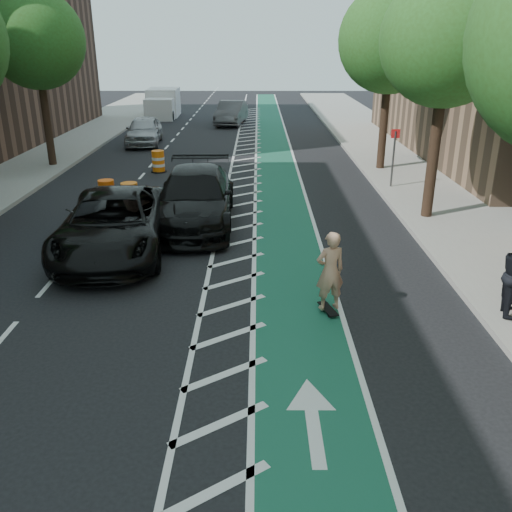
{
  "coord_description": "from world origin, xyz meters",
  "views": [
    {
      "loc": [
        2.1,
        -9.88,
        5.74
      ],
      "look_at": [
        2.06,
        1.78,
        1.1
      ],
      "focal_mm": 38.0,
      "sensor_mm": 36.0,
      "label": 1
    }
  ],
  "objects_px": {
    "skateboarder": "(330,271)",
    "suv_near": "(114,223)",
    "barrel_a": "(130,198)",
    "suv_far": "(195,198)"
  },
  "relations": [
    {
      "from": "suv_near",
      "to": "barrel_a",
      "type": "distance_m",
      "value": 4.15
    },
    {
      "from": "skateboarder",
      "to": "suv_near",
      "type": "relative_size",
      "value": 0.29
    },
    {
      "from": "skateboarder",
      "to": "suv_far",
      "type": "relative_size",
      "value": 0.29
    },
    {
      "from": "suv_near",
      "to": "suv_far",
      "type": "distance_m",
      "value": 3.31
    },
    {
      "from": "skateboarder",
      "to": "suv_far",
      "type": "height_order",
      "value": "skateboarder"
    },
    {
      "from": "skateboarder",
      "to": "suv_near",
      "type": "bearing_deg",
      "value": -50.29
    },
    {
      "from": "suv_near",
      "to": "suv_far",
      "type": "height_order",
      "value": "suv_far"
    },
    {
      "from": "barrel_a",
      "to": "suv_far",
      "type": "bearing_deg",
      "value": -30.9
    },
    {
      "from": "suv_far",
      "to": "barrel_a",
      "type": "bearing_deg",
      "value": 147.8
    },
    {
      "from": "skateboarder",
      "to": "barrel_a",
      "type": "relative_size",
      "value": 1.78
    }
  ]
}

